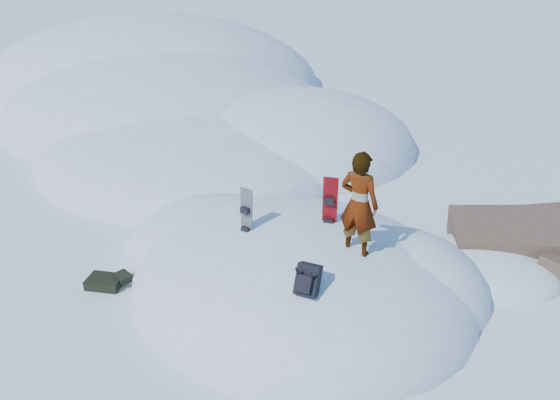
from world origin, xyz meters
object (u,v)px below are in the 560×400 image
at_px(snowboard_dark, 246,222).
at_px(backpack, 307,280).
at_px(person, 359,204).
at_px(snowboard_red, 329,213).

xyz_separation_m(snowboard_dark, backpack, (1.73, -1.07, -0.14)).
bearing_deg(backpack, person, 71.98).
bearing_deg(snowboard_dark, person, 15.54).
bearing_deg(snowboard_red, snowboard_dark, -158.38).
xyz_separation_m(snowboard_dark, person, (2.09, 0.26, 0.71)).
distance_m(snowboard_dark, person, 2.22).
xyz_separation_m(snowboard_red, person, (0.77, -0.65, 0.65)).
height_order(snowboard_dark, backpack, snowboard_dark).
bearing_deg(snowboard_dark, backpack, -23.53).
distance_m(snowboard_red, backpack, 2.04).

